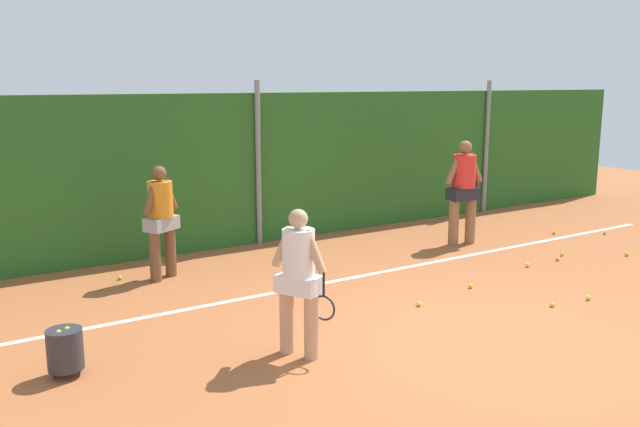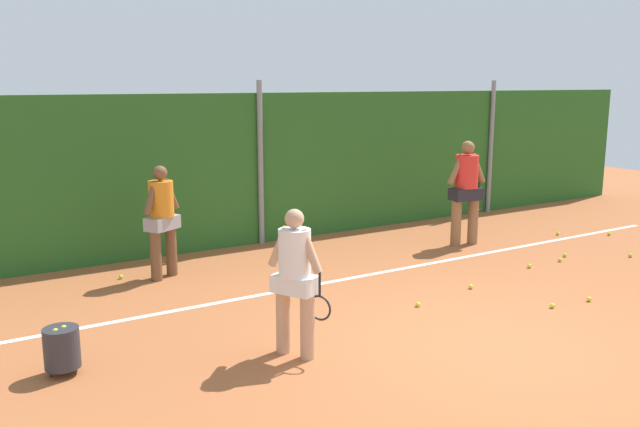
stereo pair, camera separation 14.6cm
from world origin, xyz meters
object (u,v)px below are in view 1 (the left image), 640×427
object	(u,v)px
ball_hopper	(65,349)
tennis_ball_13	(627,254)
tennis_ball_5	(605,233)
tennis_ball_11	(554,233)
player_backcourt_far	(161,216)
tennis_ball_3	(558,259)
tennis_ball_0	(528,265)
tennis_ball_7	(588,298)
player_midcourt	(464,187)
tennis_ball_8	(552,304)
tennis_ball_12	(314,286)
tennis_ball_6	(471,286)
tennis_ball_2	(562,254)
tennis_ball_10	(120,278)
tennis_ball_1	(419,304)
player_foreground_near	(299,275)
tennis_ball_9	(467,224)

from	to	relation	value
ball_hopper	tennis_ball_13	xyz separation A→B (m)	(9.21, -0.25, -0.26)
tennis_ball_5	tennis_ball_11	bearing A→B (deg)	147.02
player_backcourt_far	tennis_ball_13	size ratio (longest dim) A/B	26.20
ball_hopper	tennis_ball_3	world-z (taller)	ball_hopper
tennis_ball_0	tennis_ball_7	bearing A→B (deg)	-111.44
player_midcourt	tennis_ball_8	bearing A→B (deg)	-106.36
tennis_ball_11	tennis_ball_7	bearing A→B (deg)	-135.52
tennis_ball_13	tennis_ball_12	bearing A→B (deg)	166.09
tennis_ball_7	tennis_ball_12	xyz separation A→B (m)	(-2.90, 2.49, 0.00)
tennis_ball_6	tennis_ball_12	xyz separation A→B (m)	(-1.92, 1.22, 0.00)
player_midcourt	tennis_ball_8	world-z (taller)	player_midcourt
player_midcourt	tennis_ball_6	xyz separation A→B (m)	(-1.80, -2.03, -1.04)
tennis_ball_2	tennis_ball_5	bearing A→B (deg)	16.45
tennis_ball_0	tennis_ball_11	distance (m)	2.67
tennis_ball_10	tennis_ball_13	distance (m)	8.46
player_midcourt	tennis_ball_10	xyz separation A→B (m)	(-5.99, 1.15, -1.04)
tennis_ball_1	tennis_ball_5	size ratio (longest dim) A/B	1.00
player_foreground_near	tennis_ball_10	world-z (taller)	player_foreground_near
tennis_ball_11	tennis_ball_13	xyz separation A→B (m)	(-0.32, -1.77, 0.00)
tennis_ball_11	tennis_ball_5	bearing A→B (deg)	-32.98
player_midcourt	tennis_ball_13	distance (m)	3.00
tennis_ball_7	tennis_ball_12	world-z (taller)	same
tennis_ball_3	ball_hopper	bearing A→B (deg)	-178.58
tennis_ball_13	ball_hopper	bearing A→B (deg)	178.47
player_midcourt	tennis_ball_13	xyz separation A→B (m)	(1.79, -2.17, -1.04)
tennis_ball_3	tennis_ball_10	bearing A→B (deg)	156.18
tennis_ball_1	tennis_ball_8	size ratio (longest dim) A/B	1.00
player_backcourt_far	tennis_ball_3	world-z (taller)	player_backcourt_far
tennis_ball_7	tennis_ball_5	bearing A→B (deg)	31.83
tennis_ball_7	tennis_ball_12	bearing A→B (deg)	139.33
tennis_ball_8	tennis_ball_10	bearing A→B (deg)	135.99
tennis_ball_9	tennis_ball_12	distance (m)	5.30
ball_hopper	tennis_ball_11	xyz separation A→B (m)	(9.53, 1.52, -0.26)
tennis_ball_2	tennis_ball_11	world-z (taller)	same
ball_hopper	tennis_ball_11	size ratio (longest dim) A/B	7.78
tennis_ball_8	tennis_ball_13	distance (m)	3.43
ball_hopper	player_foreground_near	bearing A→B (deg)	-20.06
tennis_ball_7	tennis_ball_9	distance (m)	4.84
tennis_ball_2	tennis_ball_3	bearing A→B (deg)	-153.70
tennis_ball_1	player_backcourt_far	bearing A→B (deg)	128.22
tennis_ball_6	tennis_ball_12	world-z (taller)	same
tennis_ball_8	tennis_ball_12	xyz separation A→B (m)	(-2.25, 2.40, 0.00)
player_foreground_near	ball_hopper	size ratio (longest dim) A/B	3.19
player_backcourt_far	tennis_ball_7	bearing A→B (deg)	-70.65
tennis_ball_0	tennis_ball_10	size ratio (longest dim) A/B	1.00
tennis_ball_3	tennis_ball_12	size ratio (longest dim) A/B	1.00
tennis_ball_3	tennis_ball_8	bearing A→B (deg)	-143.57
tennis_ball_10	tennis_ball_12	xyz separation A→B (m)	(2.26, -1.95, 0.00)
tennis_ball_1	tennis_ball_6	distance (m)	1.18
tennis_ball_6	tennis_ball_8	xyz separation A→B (m)	(0.32, -1.18, 0.00)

